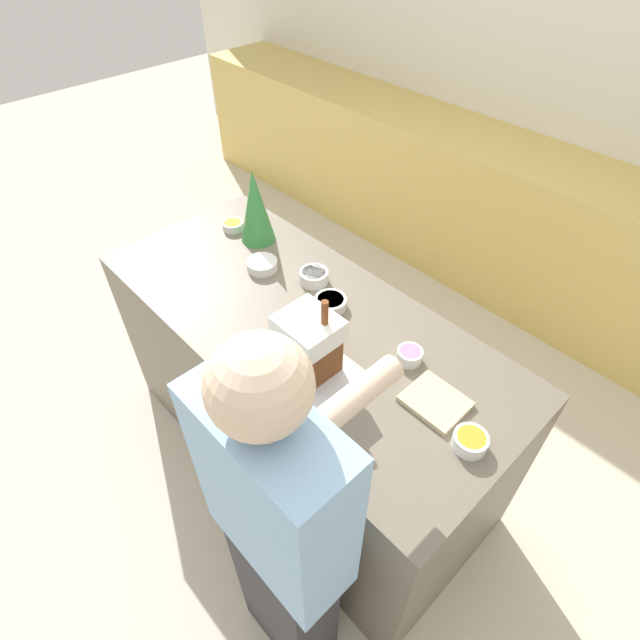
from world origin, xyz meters
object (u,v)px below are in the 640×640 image
(candy_bowl_far_right, at_px, (314,276))
(candy_bowl_front_corner, at_px, (330,302))
(candy_bowl_near_tray_left, at_px, (410,355))
(candy_bowl_far_left, at_px, (262,264))
(cookbook, at_px, (435,401))
(person, at_px, (281,537))
(candy_bowl_near_tray_right, at_px, (470,441))
(baking_tray, at_px, (309,368))
(candy_bowl_beside_tree, at_px, (233,225))
(decorative_tree, at_px, (255,206))
(gingerbread_house, at_px, (309,343))

(candy_bowl_far_right, distance_m, candy_bowl_front_corner, 0.17)
(candy_bowl_near_tray_left, relative_size, candy_bowl_far_left, 0.70)
(cookbook, bearing_deg, person, -93.85)
(candy_bowl_near_tray_right, relative_size, candy_bowl_front_corner, 0.84)
(baking_tray, height_order, candy_bowl_near_tray_left, candy_bowl_near_tray_left)
(candy_bowl_far_right, distance_m, candy_bowl_beside_tree, 0.56)
(decorative_tree, relative_size, candy_bowl_beside_tree, 3.47)
(baking_tray, bearing_deg, candy_bowl_far_right, 135.30)
(candy_bowl_near_tray_left, distance_m, candy_bowl_far_right, 0.56)
(gingerbread_house, bearing_deg, candy_bowl_near_tray_right, 14.53)
(gingerbread_house, xyz_separation_m, candy_bowl_front_corner, (-0.18, 0.28, -0.11))
(baking_tray, distance_m, candy_bowl_beside_tree, 0.96)
(baking_tray, distance_m, decorative_tree, 0.85)
(candy_bowl_beside_tree, distance_m, candy_bowl_near_tray_right, 1.48)
(baking_tray, height_order, gingerbread_house, gingerbread_house)
(candy_bowl_beside_tree, bearing_deg, candy_bowl_near_tray_right, -7.05)
(gingerbread_house, distance_m, decorative_tree, 0.84)
(cookbook, bearing_deg, candy_bowl_far_left, 177.92)
(gingerbread_house, distance_m, candy_bowl_far_left, 0.62)
(candy_bowl_far_left, distance_m, candy_bowl_far_right, 0.24)
(candy_bowl_far_right, bearing_deg, person, -47.98)
(candy_bowl_near_tray_right, bearing_deg, cookbook, 162.17)
(gingerbread_house, relative_size, person, 0.20)
(candy_bowl_far_left, xyz_separation_m, cookbook, (0.96, -0.03, -0.01))
(baking_tray, distance_m, candy_bowl_near_tray_right, 0.59)
(candy_bowl_far_left, relative_size, candy_bowl_near_tray_right, 1.23)
(baking_tray, xyz_separation_m, candy_bowl_far_right, (-0.34, 0.34, 0.03))
(candy_bowl_near_tray_left, bearing_deg, baking_tray, -126.91)
(candy_bowl_near_tray_right, distance_m, candy_bowl_front_corner, 0.76)
(gingerbread_house, bearing_deg, decorative_tree, 154.14)
(candy_bowl_near_tray_right, bearing_deg, baking_tray, -165.46)
(person, bearing_deg, candy_bowl_near_tray_right, 69.91)
(gingerbread_house, relative_size, candy_bowl_front_corner, 2.51)
(baking_tray, relative_size, candy_bowl_front_corner, 3.35)
(candy_bowl_beside_tree, bearing_deg, decorative_tree, 13.67)
(candy_bowl_near_tray_right, bearing_deg, candy_bowl_far_left, 175.46)
(baking_tray, distance_m, person, 0.57)
(candy_bowl_front_corner, relative_size, cookbook, 0.65)
(gingerbread_house, relative_size, candy_bowl_near_tray_right, 2.99)
(gingerbread_house, distance_m, candy_bowl_far_right, 0.50)
(person, bearing_deg, cookbook, 86.15)
(cookbook, height_order, person, person)
(baking_tray, relative_size, candy_bowl_near_tray_left, 4.66)
(candy_bowl_near_tray_left, bearing_deg, candy_bowl_near_tray_right, -21.69)
(baking_tray, height_order, candy_bowl_near_tray_right, candy_bowl_near_tray_right)
(candy_bowl_beside_tree, xyz_separation_m, candy_bowl_near_tray_right, (1.47, -0.18, 0.01))
(candy_bowl_far_left, xyz_separation_m, candy_bowl_near_tray_right, (1.13, -0.09, 0.00))
(candy_bowl_beside_tree, bearing_deg, baking_tray, -20.02)
(candy_bowl_far_right, bearing_deg, baking_tray, -44.70)
(candy_bowl_far_left, bearing_deg, candy_bowl_far_right, 25.39)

